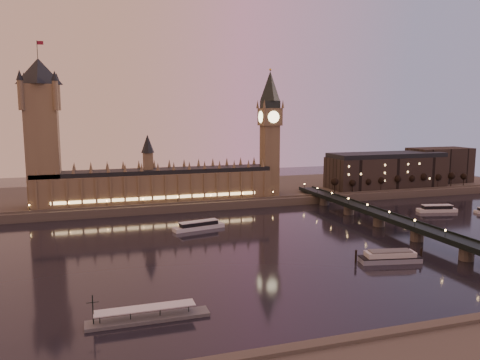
% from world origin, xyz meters
% --- Properties ---
extents(ground, '(700.00, 700.00, 0.00)m').
position_xyz_m(ground, '(0.00, 0.00, 0.00)').
color(ground, black).
rests_on(ground, ground).
extents(far_embankment, '(560.00, 130.00, 6.00)m').
position_xyz_m(far_embankment, '(30.00, 165.00, 3.00)').
color(far_embankment, '#423D35').
rests_on(far_embankment, ground).
extents(palace_of_westminster, '(180.00, 26.62, 52.00)m').
position_xyz_m(palace_of_westminster, '(-40.12, 120.99, 21.71)').
color(palace_of_westminster, brown).
rests_on(palace_of_westminster, ground).
extents(victoria_tower, '(31.68, 31.68, 118.00)m').
position_xyz_m(victoria_tower, '(-120.00, 121.00, 65.79)').
color(victoria_tower, brown).
rests_on(victoria_tower, ground).
extents(big_ben, '(17.68, 17.68, 104.00)m').
position_xyz_m(big_ben, '(53.99, 120.99, 63.95)').
color(big_ben, brown).
rests_on(big_ben, ground).
extents(westminster_bridge, '(13.20, 260.00, 15.30)m').
position_xyz_m(westminster_bridge, '(91.61, 0.00, 5.52)').
color(westminster_bridge, black).
rests_on(westminster_bridge, ground).
extents(city_block, '(155.00, 45.00, 34.00)m').
position_xyz_m(city_block, '(194.94, 130.93, 22.24)').
color(city_block, black).
rests_on(city_block, ground).
extents(bare_tree_0, '(6.24, 6.24, 12.69)m').
position_xyz_m(bare_tree_0, '(110.14, 109.00, 15.48)').
color(bare_tree_0, black).
rests_on(bare_tree_0, ground).
extents(bare_tree_1, '(6.24, 6.24, 12.69)m').
position_xyz_m(bare_tree_1, '(125.28, 109.00, 15.48)').
color(bare_tree_1, black).
rests_on(bare_tree_1, ground).
extents(bare_tree_2, '(6.24, 6.24, 12.69)m').
position_xyz_m(bare_tree_2, '(140.42, 109.00, 15.48)').
color(bare_tree_2, black).
rests_on(bare_tree_2, ground).
extents(bare_tree_3, '(6.24, 6.24, 12.69)m').
position_xyz_m(bare_tree_3, '(155.56, 109.00, 15.48)').
color(bare_tree_3, black).
rests_on(bare_tree_3, ground).
extents(bare_tree_4, '(6.24, 6.24, 12.69)m').
position_xyz_m(bare_tree_4, '(170.70, 109.00, 15.48)').
color(bare_tree_4, black).
rests_on(bare_tree_4, ground).
extents(bare_tree_5, '(6.24, 6.24, 12.69)m').
position_xyz_m(bare_tree_5, '(185.84, 109.00, 15.48)').
color(bare_tree_5, black).
rests_on(bare_tree_5, ground).
extents(bare_tree_6, '(6.24, 6.24, 12.69)m').
position_xyz_m(bare_tree_6, '(200.98, 109.00, 15.48)').
color(bare_tree_6, black).
rests_on(bare_tree_6, ground).
extents(bare_tree_7, '(6.24, 6.24, 12.69)m').
position_xyz_m(bare_tree_7, '(216.12, 109.00, 15.48)').
color(bare_tree_7, black).
rests_on(bare_tree_7, ground).
extents(bare_tree_8, '(6.24, 6.24, 12.69)m').
position_xyz_m(bare_tree_8, '(231.26, 109.00, 15.48)').
color(bare_tree_8, black).
rests_on(bare_tree_8, ground).
extents(bare_tree_9, '(6.24, 6.24, 12.69)m').
position_xyz_m(bare_tree_9, '(246.40, 109.00, 15.48)').
color(bare_tree_9, black).
rests_on(bare_tree_9, ground).
extents(cruise_boat_a, '(34.66, 14.39, 5.42)m').
position_xyz_m(cruise_boat_a, '(-23.42, 46.96, 2.39)').
color(cruise_boat_a, silver).
rests_on(cruise_boat_a, ground).
extents(cruise_boat_b, '(30.32, 13.83, 5.43)m').
position_xyz_m(cruise_boat_b, '(160.21, 44.48, 2.39)').
color(cruise_boat_b, silver).
rests_on(cruise_boat_b, ground).
extents(moored_barge, '(34.65, 14.30, 6.47)m').
position_xyz_m(moored_barge, '(52.94, -48.02, 2.73)').
color(moored_barge, gray).
rests_on(moored_barge, ground).
extents(pontoon_pier, '(44.05, 7.34, 11.75)m').
position_xyz_m(pontoon_pier, '(-70.52, -78.40, 1.27)').
color(pontoon_pier, '#595B5E').
rests_on(pontoon_pier, ground).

